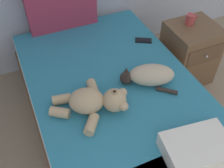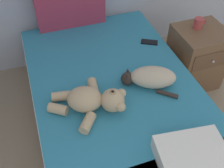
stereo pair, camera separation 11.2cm
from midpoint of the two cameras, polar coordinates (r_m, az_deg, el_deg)
The scene contains 8 objects.
bed at distance 2.22m, azimuth -1.04°, elevation -4.63°, with size 1.27×1.98×0.49m.
patterned_cushion at distance 2.58m, azimuth -12.07°, elevation 16.66°, with size 0.65×0.11×0.52m.
cat at distance 2.02m, azimuth 6.34°, elevation 1.80°, with size 0.42×0.36×0.15m.
teddy_bear at distance 1.83m, azimuth -5.50°, elevation -3.74°, with size 0.55×0.45×0.18m.
cell_phone at distance 2.47m, azimuth 5.40°, elevation 9.21°, with size 0.16×0.13×0.01m.
throw_pillow at distance 1.69m, azimuth 15.89°, elevation -13.19°, with size 0.40×0.28×0.11m, color white.
nightstand at distance 2.72m, azimuth 14.90°, elevation 6.30°, with size 0.44×0.45×0.60m.
mug at distance 2.55m, azimuth 15.13°, elevation 13.13°, with size 0.12×0.08×0.09m.
Camera 1 is at (0.66, 1.50, 1.93)m, focal length 42.91 mm.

